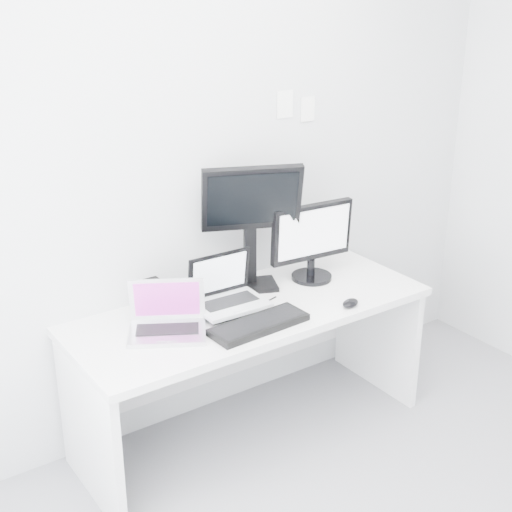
% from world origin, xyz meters
% --- Properties ---
extents(back_wall, '(3.60, 0.00, 3.60)m').
position_xyz_m(back_wall, '(0.00, 1.60, 1.35)').
color(back_wall, silver).
rests_on(back_wall, ground).
extents(desk, '(1.80, 0.70, 0.73)m').
position_xyz_m(desk, '(0.00, 1.25, 0.36)').
color(desk, silver).
rests_on(desk, ground).
extents(macbook, '(0.43, 0.40, 0.26)m').
position_xyz_m(macbook, '(-0.47, 1.22, 0.86)').
color(macbook, '#ACACB1').
rests_on(macbook, desk).
extents(speaker, '(0.10, 0.10, 0.16)m').
position_xyz_m(speaker, '(-0.41, 1.48, 0.81)').
color(speaker, black).
rests_on(speaker, desk).
extents(dell_laptop, '(0.34, 0.27, 0.28)m').
position_xyz_m(dell_laptop, '(-0.11, 1.26, 0.87)').
color(dell_laptop, silver).
rests_on(dell_laptop, desk).
extents(rear_monitor, '(0.53, 0.36, 0.68)m').
position_xyz_m(rear_monitor, '(0.13, 1.44, 1.07)').
color(rear_monitor, black).
rests_on(rear_monitor, desk).
extents(samsung_monitor, '(0.49, 0.26, 0.43)m').
position_xyz_m(samsung_monitor, '(0.46, 1.35, 0.94)').
color(samsung_monitor, black).
rests_on(samsung_monitor, desk).
extents(keyboard, '(0.49, 0.19, 0.03)m').
position_xyz_m(keyboard, '(-0.09, 1.04, 0.75)').
color(keyboard, black).
rests_on(keyboard, desk).
extents(mouse, '(0.12, 0.10, 0.03)m').
position_xyz_m(mouse, '(0.41, 0.98, 0.75)').
color(mouse, black).
rests_on(mouse, desk).
extents(wall_note_0, '(0.10, 0.00, 0.14)m').
position_xyz_m(wall_note_0, '(0.45, 1.59, 1.62)').
color(wall_note_0, white).
rests_on(wall_note_0, back_wall).
extents(wall_note_1, '(0.09, 0.00, 0.13)m').
position_xyz_m(wall_note_1, '(0.60, 1.59, 1.58)').
color(wall_note_1, white).
rests_on(wall_note_1, back_wall).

